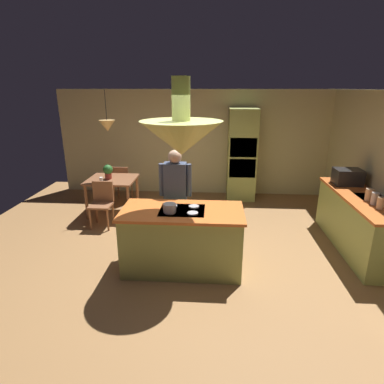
% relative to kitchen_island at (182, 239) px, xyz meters
% --- Properties ---
extents(ground, '(8.16, 8.16, 0.00)m').
position_rel_kitchen_island_xyz_m(ground, '(0.00, 0.20, -0.47)').
color(ground, '#9E7042').
extents(wall_back, '(6.80, 0.10, 2.55)m').
position_rel_kitchen_island_xyz_m(wall_back, '(0.00, 3.65, 0.81)').
color(wall_back, beige).
rests_on(wall_back, ground).
extents(kitchen_island, '(1.76, 0.89, 0.94)m').
position_rel_kitchen_island_xyz_m(kitchen_island, '(0.00, 0.00, 0.00)').
color(kitchen_island, '#A8B259').
rests_on(kitchen_island, ground).
extents(counter_run_right, '(0.73, 2.25, 0.92)m').
position_rel_kitchen_island_xyz_m(counter_run_right, '(2.84, 0.80, 0.01)').
color(counter_run_right, '#A8B259').
rests_on(counter_run_right, ground).
extents(oven_tower, '(0.66, 0.62, 2.14)m').
position_rel_kitchen_island_xyz_m(oven_tower, '(1.10, 3.24, 0.60)').
color(oven_tower, '#A8B259').
rests_on(oven_tower, ground).
extents(dining_table, '(0.99, 0.90, 0.76)m').
position_rel_kitchen_island_xyz_m(dining_table, '(-1.70, 2.10, 0.19)').
color(dining_table, brown).
rests_on(dining_table, ground).
extents(person_at_island, '(0.53, 0.22, 1.65)m').
position_rel_kitchen_island_xyz_m(person_at_island, '(-0.18, 0.71, 0.48)').
color(person_at_island, tan).
rests_on(person_at_island, ground).
extents(range_hood, '(1.10, 1.10, 1.00)m').
position_rel_kitchen_island_xyz_m(range_hood, '(0.00, 0.00, 1.51)').
color(range_hood, '#A8B259').
extents(pendant_light_over_table, '(0.32, 0.32, 0.82)m').
position_rel_kitchen_island_xyz_m(pendant_light_over_table, '(-1.70, 2.10, 1.40)').
color(pendant_light_over_table, '#E0B266').
extents(chair_facing_island, '(0.40, 0.40, 0.87)m').
position_rel_kitchen_island_xyz_m(chair_facing_island, '(-1.70, 1.43, 0.04)').
color(chair_facing_island, brown).
rests_on(chair_facing_island, ground).
extents(chair_by_back_wall, '(0.40, 0.40, 0.87)m').
position_rel_kitchen_island_xyz_m(chair_by_back_wall, '(-1.70, 2.77, 0.04)').
color(chair_by_back_wall, brown).
rests_on(chair_by_back_wall, ground).
extents(potted_plant_on_table, '(0.20, 0.20, 0.30)m').
position_rel_kitchen_island_xyz_m(potted_plant_on_table, '(-1.76, 2.09, 0.46)').
color(potted_plant_on_table, '#99382D').
rests_on(potted_plant_on_table, dining_table).
extents(cup_on_table, '(0.07, 0.07, 0.09)m').
position_rel_kitchen_island_xyz_m(cup_on_table, '(-1.84, 1.87, 0.34)').
color(cup_on_table, white).
rests_on(cup_on_table, dining_table).
extents(canister_flour, '(0.10, 0.10, 0.17)m').
position_rel_kitchen_island_xyz_m(canister_flour, '(2.84, 0.25, 0.55)').
color(canister_flour, '#E0B78C').
rests_on(canister_flour, counter_run_right).
extents(canister_sugar, '(0.11, 0.11, 0.19)m').
position_rel_kitchen_island_xyz_m(canister_sugar, '(2.84, 0.43, 0.55)').
color(canister_sugar, silver).
rests_on(canister_sugar, counter_run_right).
extents(canister_tea, '(0.12, 0.12, 0.19)m').
position_rel_kitchen_island_xyz_m(canister_tea, '(2.84, 0.61, 0.55)').
color(canister_tea, '#E0B78C').
rests_on(canister_tea, counter_run_right).
extents(microwave_on_counter, '(0.46, 0.36, 0.28)m').
position_rel_kitchen_island_xyz_m(microwave_on_counter, '(2.84, 1.46, 0.60)').
color(microwave_on_counter, '#232326').
rests_on(microwave_on_counter, counter_run_right).
extents(cooking_pot_on_cooktop, '(0.18, 0.18, 0.12)m').
position_rel_kitchen_island_xyz_m(cooking_pot_on_cooktop, '(-0.16, -0.13, 0.54)').
color(cooking_pot_on_cooktop, '#B2B2B7').
rests_on(cooking_pot_on_cooktop, kitchen_island).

